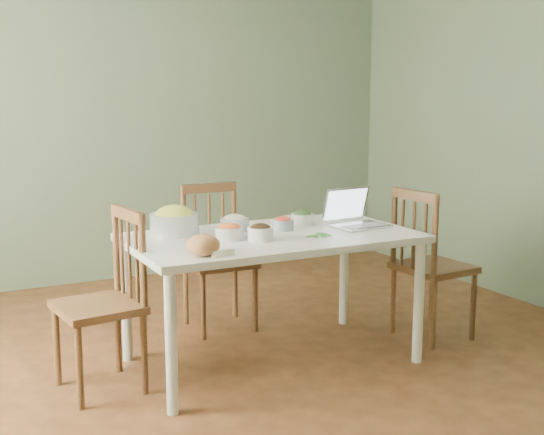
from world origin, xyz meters
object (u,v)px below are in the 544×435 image
chair_left (98,302)px  chair_right (434,264)px  dining_table (272,299)px  chair_far (219,258)px  laptop (361,209)px  bowl_squash (175,220)px  bread_boule (203,245)px

chair_left → chair_right: chair_right is taller
dining_table → chair_far: 0.71m
chair_far → laptop: bearing=-48.9°
bowl_squash → laptop: (1.08, -0.30, 0.03)m
chair_far → chair_left: (-0.97, -0.65, 0.00)m
chair_left → bowl_squash: chair_left is taller
chair_right → bowl_squash: 1.71m
chair_far → bowl_squash: (-0.47, -0.45, 0.37)m
laptop → chair_right: bearing=-10.4°
chair_left → laptop: bearing=79.7°
chair_left → laptop: 1.65m
dining_table → bread_boule: (-0.56, -0.32, 0.44)m
chair_left → chair_far: bearing=117.2°
bread_boule → dining_table: bearing=30.2°
chair_right → bread_boule: chair_right is taller
chair_far → bread_boule: 1.20m
chair_left → bowl_squash: 0.66m
dining_table → laptop: bearing=-4.5°
dining_table → chair_far: bearing=92.9°
chair_right → bread_boule: size_ratio=5.78×
bread_boule → bowl_squash: size_ratio=0.60×
chair_right → bowl_squash: size_ratio=3.45×
chair_far → laptop: size_ratio=2.88×
dining_table → chair_right: 1.14m
dining_table → chair_left: bearing=176.8°
chair_right → bread_boule: (-1.69, -0.24, 0.34)m
bowl_squash → chair_right: bearing=-11.9°
dining_table → laptop: laptop is taller
chair_far → chair_left: chair_left is taller
bread_boule → bowl_squash: (0.05, 0.58, 0.03)m
dining_table → bread_boule: bread_boule is taller
bread_boule → laptop: size_ratio=0.50×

